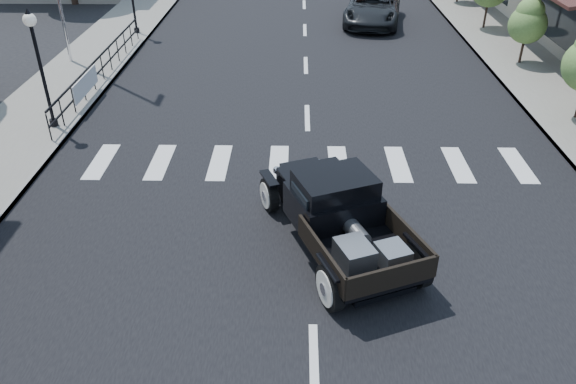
{
  "coord_description": "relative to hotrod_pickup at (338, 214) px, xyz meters",
  "views": [
    {
      "loc": [
        -0.31,
        -9.26,
        7.23
      ],
      "look_at": [
        -0.5,
        0.91,
        1.0
      ],
      "focal_mm": 35.0,
      "sensor_mm": 36.0,
      "label": 1
    }
  ],
  "objects": [
    {
      "name": "ground",
      "position": [
        -0.55,
        -0.37,
        -0.82
      ],
      "size": [
        120.0,
        120.0,
        0.0
      ],
      "primitive_type": "plane",
      "color": "black",
      "rests_on": "ground"
    },
    {
      "name": "road",
      "position": [
        -0.55,
        14.63,
        -0.81
      ],
      "size": [
        14.0,
        80.0,
        0.02
      ],
      "primitive_type": "cube",
      "color": "black",
      "rests_on": "ground"
    },
    {
      "name": "road_markings",
      "position": [
        -0.55,
        9.63,
        -0.82
      ],
      "size": [
        12.0,
        60.0,
        0.06
      ],
      "primitive_type": null,
      "color": "silver",
      "rests_on": "ground"
    },
    {
      "name": "sidewalk_left",
      "position": [
        -9.05,
        14.63,
        -0.75
      ],
      "size": [
        3.0,
        80.0,
        0.15
      ],
      "primitive_type": "cube",
      "color": "gray",
      "rests_on": "ground"
    },
    {
      "name": "sidewalk_right",
      "position": [
        7.95,
        14.63,
        -0.75
      ],
      "size": [
        3.0,
        80.0,
        0.15
      ],
      "primitive_type": "cube",
      "color": "gray",
      "rests_on": "ground"
    },
    {
      "name": "railing",
      "position": [
        -7.85,
        9.63,
        -0.17
      ],
      "size": [
        0.08,
        10.0,
        1.0
      ],
      "primitive_type": null,
      "color": "black",
      "rests_on": "sidewalk_left"
    },
    {
      "name": "banner",
      "position": [
        -7.77,
        7.63,
        -0.37
      ],
      "size": [
        0.04,
        2.2,
        0.6
      ],
      "primitive_type": null,
      "color": "silver",
      "rests_on": "sidewalk_left"
    },
    {
      "name": "lamp_post_b",
      "position": [
        -8.15,
        5.63,
        1.04
      ],
      "size": [
        0.36,
        0.36,
        3.43
      ],
      "primitive_type": null,
      "color": "black",
      "rests_on": "sidewalk_left"
    },
    {
      "name": "small_tree_c",
      "position": [
        7.75,
        11.75,
        0.5
      ],
      "size": [
        1.41,
        1.41,
        2.35
      ],
      "primitive_type": null,
      "color": "#567D39",
      "rests_on": "sidewalk_right"
    },
    {
      "name": "hotrod_pickup",
      "position": [
        0.0,
        0.0,
        0.0
      ],
      "size": [
        3.82,
        5.23,
        1.64
      ],
      "primitive_type": null,
      "rotation": [
        0.0,
        0.0,
        0.38
      ],
      "color": "black",
      "rests_on": "ground"
    },
    {
      "name": "second_car",
      "position": [
        2.71,
        17.94,
        -0.07
      ],
      "size": [
        3.37,
        5.73,
        1.5
      ],
      "primitive_type": "imported",
      "rotation": [
        0.0,
        0.0,
        -0.17
      ],
      "color": "black",
      "rests_on": "ground"
    }
  ]
}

